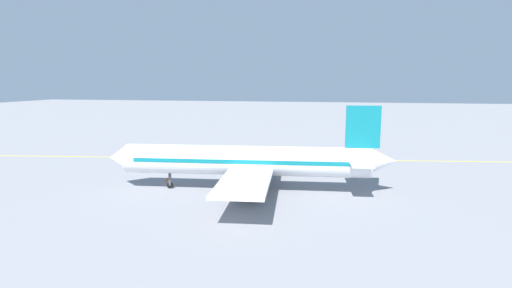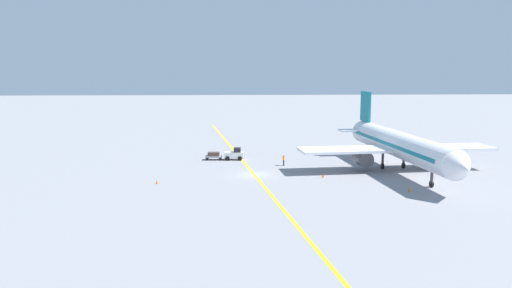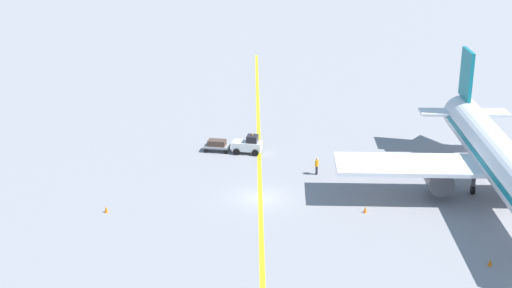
# 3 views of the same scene
# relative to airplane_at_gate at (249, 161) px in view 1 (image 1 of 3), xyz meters

# --- Properties ---
(ground_plane) EXTENTS (400.00, 400.00, 0.00)m
(ground_plane) POSITION_rel_airplane_at_gate_xyz_m (20.45, 1.96, -3.71)
(ground_plane) COLOR gray
(apron_yellow_centreline) EXTENTS (16.53, 118.96, 0.01)m
(apron_yellow_centreline) POSITION_rel_airplane_at_gate_xyz_m (20.45, 1.96, -3.71)
(apron_yellow_centreline) COLOR yellow
(apron_yellow_centreline) RESTS_ON ground
(airplane_at_gate) EXTENTS (28.36, 35.55, 10.60)m
(airplane_at_gate) POSITION_rel_airplane_at_gate_xyz_m (0.00, 0.00, 0.00)
(airplane_at_gate) COLOR white
(airplane_at_gate) RESTS_ON ground
(baggage_tug_white) EXTENTS (3.06, 1.86, 2.11)m
(baggage_tug_white) POSITION_rel_airplane_at_gate_xyz_m (23.15, -9.45, -2.81)
(baggage_tug_white) COLOR white
(baggage_tug_white) RESTS_ON ground
(baggage_cart_trailing) EXTENTS (2.65, 1.50, 1.24)m
(baggage_cart_trailing) POSITION_rel_airplane_at_gate_xyz_m (26.45, -9.58, -2.95)
(baggage_cart_trailing) COLOR gray
(baggage_cart_trailing) RESTS_ON ground
(ground_crew_worker) EXTENTS (0.32, 0.56, 1.68)m
(ground_crew_worker) POSITION_rel_airplane_at_gate_xyz_m (15.81, -4.35, -2.80)
(ground_crew_worker) COLOR #23232D
(ground_crew_worker) RESTS_ON ground
(traffic_cone_near_nose) EXTENTS (0.32, 0.32, 0.55)m
(traffic_cone_near_nose) POSITION_rel_airplane_at_gate_xyz_m (11.31, 3.86, -3.43)
(traffic_cone_near_nose) COLOR orange
(traffic_cone_near_nose) RESTS_ON ground
(traffic_cone_mid_apron) EXTENTS (0.32, 0.32, 0.55)m
(traffic_cone_mid_apron) POSITION_rel_airplane_at_gate_xyz_m (32.95, 6.68, -3.43)
(traffic_cone_mid_apron) COLOR orange
(traffic_cone_mid_apron) RESTS_ON ground
(traffic_cone_by_wingtip) EXTENTS (0.32, 0.32, 0.55)m
(traffic_cone_by_wingtip) POSITION_rel_airplane_at_gate_xyz_m (2.53, 11.95, -3.43)
(traffic_cone_by_wingtip) COLOR orange
(traffic_cone_by_wingtip) RESTS_ON ground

